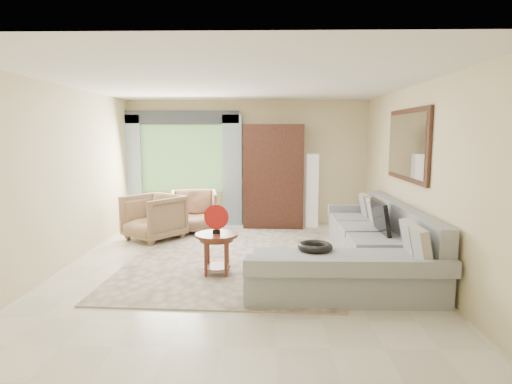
{
  "coord_description": "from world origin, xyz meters",
  "views": [
    {
      "loc": [
        0.39,
        -5.97,
        1.92
      ],
      "look_at": [
        0.25,
        0.35,
        1.05
      ],
      "focal_mm": 30.0,
      "sensor_mm": 36.0,
      "label": 1
    }
  ],
  "objects_px": {
    "coffee_table": "(217,253)",
    "armchair_left": "(154,217)",
    "tv_screen": "(380,217)",
    "armoire": "(273,176)",
    "sectional_sofa": "(365,252)",
    "potted_plant": "(146,212)",
    "floor_lamp": "(312,191)",
    "armchair_right": "(194,212)"
  },
  "relations": [
    {
      "from": "armchair_right",
      "to": "potted_plant",
      "type": "distance_m",
      "value": 1.24
    },
    {
      "from": "coffee_table",
      "to": "armchair_left",
      "type": "xyz_separation_m",
      "value": [
        -1.36,
        1.93,
        0.11
      ]
    },
    {
      "from": "sectional_sofa",
      "to": "armoire",
      "type": "bearing_deg",
      "value": 113.06
    },
    {
      "from": "sectional_sofa",
      "to": "potted_plant",
      "type": "relative_size",
      "value": 6.12
    },
    {
      "from": "armchair_right",
      "to": "floor_lamp",
      "type": "bearing_deg",
      "value": 4.7
    },
    {
      "from": "armchair_right",
      "to": "tv_screen",
      "type": "bearing_deg",
      "value": -43.55
    },
    {
      "from": "sectional_sofa",
      "to": "armchair_left",
      "type": "height_order",
      "value": "sectional_sofa"
    },
    {
      "from": "tv_screen",
      "to": "armoire",
      "type": "relative_size",
      "value": 0.35
    },
    {
      "from": "tv_screen",
      "to": "armchair_right",
      "type": "relative_size",
      "value": 0.83
    },
    {
      "from": "armchair_right",
      "to": "floor_lamp",
      "type": "height_order",
      "value": "floor_lamp"
    },
    {
      "from": "potted_plant",
      "to": "floor_lamp",
      "type": "distance_m",
      "value": 3.48
    },
    {
      "from": "tv_screen",
      "to": "armchair_left",
      "type": "distance_m",
      "value": 3.98
    },
    {
      "from": "armchair_left",
      "to": "armoire",
      "type": "xyz_separation_m",
      "value": [
        2.18,
        1.13,
        0.64
      ]
    },
    {
      "from": "armchair_left",
      "to": "armoire",
      "type": "bearing_deg",
      "value": 65.53
    },
    {
      "from": "tv_screen",
      "to": "armoire",
      "type": "distance_m",
      "value": 3.03
    },
    {
      "from": "sectional_sofa",
      "to": "potted_plant",
      "type": "xyz_separation_m",
      "value": [
        -3.88,
        2.94,
        -0.0
      ]
    },
    {
      "from": "potted_plant",
      "to": "floor_lamp",
      "type": "relative_size",
      "value": 0.38
    },
    {
      "from": "coffee_table",
      "to": "armoire",
      "type": "relative_size",
      "value": 0.27
    },
    {
      "from": "sectional_sofa",
      "to": "tv_screen",
      "type": "height_order",
      "value": "tv_screen"
    },
    {
      "from": "potted_plant",
      "to": "armoire",
      "type": "bearing_deg",
      "value": -0.89
    },
    {
      "from": "potted_plant",
      "to": "armoire",
      "type": "relative_size",
      "value": 0.27
    },
    {
      "from": "armchair_right",
      "to": "potted_plant",
      "type": "bearing_deg",
      "value": 143.58
    },
    {
      "from": "tv_screen",
      "to": "floor_lamp",
      "type": "bearing_deg",
      "value": 104.71
    },
    {
      "from": "coffee_table",
      "to": "floor_lamp",
      "type": "xyz_separation_m",
      "value": [
        1.62,
        3.13,
        0.45
      ]
    },
    {
      "from": "armoire",
      "to": "sectional_sofa",
      "type": "bearing_deg",
      "value": -66.94
    },
    {
      "from": "sectional_sofa",
      "to": "coffee_table",
      "type": "relative_size",
      "value": 6.01
    },
    {
      "from": "coffee_table",
      "to": "armchair_left",
      "type": "distance_m",
      "value": 2.37
    },
    {
      "from": "tv_screen",
      "to": "floor_lamp",
      "type": "distance_m",
      "value": 2.76
    },
    {
      "from": "armchair_right",
      "to": "floor_lamp",
      "type": "relative_size",
      "value": 0.6
    },
    {
      "from": "tv_screen",
      "to": "armoire",
      "type": "bearing_deg",
      "value": 119.91
    },
    {
      "from": "coffee_table",
      "to": "potted_plant",
      "type": "xyz_separation_m",
      "value": [
        -1.83,
        3.11,
        -0.02
      ]
    },
    {
      "from": "coffee_table",
      "to": "tv_screen",
      "type": "bearing_deg",
      "value": 11.17
    },
    {
      "from": "coffee_table",
      "to": "armchair_right",
      "type": "bearing_deg",
      "value": 106.07
    },
    {
      "from": "tv_screen",
      "to": "coffee_table",
      "type": "xyz_separation_m",
      "value": [
        -2.32,
        -0.46,
        -0.42
      ]
    },
    {
      "from": "sectional_sofa",
      "to": "armchair_right",
      "type": "xyz_separation_m",
      "value": [
        -2.78,
        2.37,
        0.12
      ]
    },
    {
      "from": "armoire",
      "to": "tv_screen",
      "type": "bearing_deg",
      "value": -60.09
    },
    {
      "from": "sectional_sofa",
      "to": "coffee_table",
      "type": "height_order",
      "value": "sectional_sofa"
    },
    {
      "from": "armchair_left",
      "to": "potted_plant",
      "type": "xyz_separation_m",
      "value": [
        -0.46,
        1.17,
        -0.13
      ]
    },
    {
      "from": "sectional_sofa",
      "to": "armchair_left",
      "type": "relative_size",
      "value": 3.83
    },
    {
      "from": "potted_plant",
      "to": "armchair_right",
      "type": "bearing_deg",
      "value": -27.21
    },
    {
      "from": "armchair_left",
      "to": "tv_screen",
      "type": "bearing_deg",
      "value": 16.31
    },
    {
      "from": "sectional_sofa",
      "to": "armoire",
      "type": "height_order",
      "value": "armoire"
    }
  ]
}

